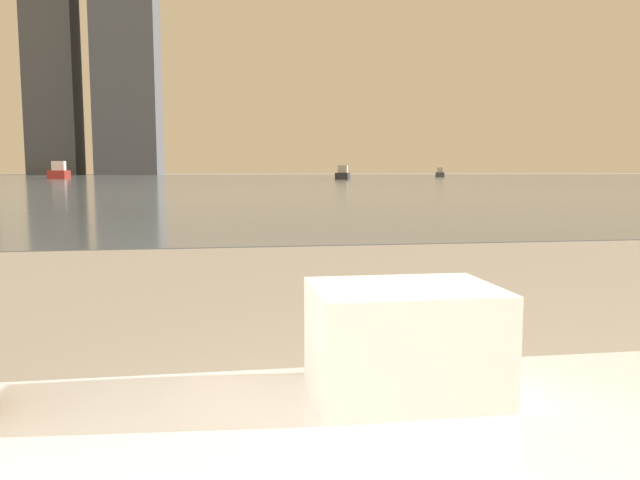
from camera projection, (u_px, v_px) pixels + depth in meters
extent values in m
cube|color=white|center=(403.00, 381.00, 0.91)|extent=(0.26, 0.20, 0.04)
cube|color=white|center=(404.00, 354.00, 0.91)|extent=(0.26, 0.20, 0.04)
cube|color=white|center=(404.00, 327.00, 0.90)|extent=(0.26, 0.20, 0.04)
cube|color=white|center=(404.00, 300.00, 0.90)|extent=(0.26, 0.20, 0.04)
cube|color=slate|center=(226.00, 179.00, 60.97)|extent=(180.00, 110.00, 0.01)
cube|color=maroon|center=(59.00, 175.00, 61.53)|extent=(2.01, 4.71, 0.80)
cube|color=silver|center=(59.00, 166.00, 61.44)|extent=(1.31, 1.82, 0.92)
cube|color=#4C4C51|center=(440.00, 175.00, 77.52)|extent=(2.12, 3.29, 0.55)
cube|color=silver|center=(440.00, 170.00, 77.46)|extent=(1.15, 1.37, 0.62)
cube|color=#2D2D33|center=(343.00, 176.00, 57.75)|extent=(2.04, 3.59, 0.59)
cube|color=silver|center=(343.00, 169.00, 57.68)|extent=(1.16, 1.46, 0.68)
cube|color=#4C515B|center=(50.00, 26.00, 108.54)|extent=(8.31, 7.97, 51.64)
cube|color=#4C515B|center=(127.00, 45.00, 110.83)|extent=(10.51, 13.96, 45.96)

